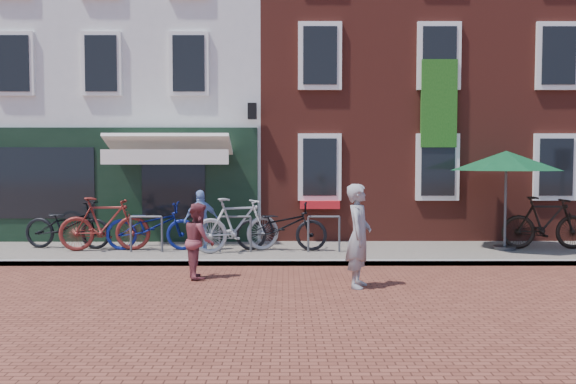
{
  "coord_description": "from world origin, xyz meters",
  "views": [
    {
      "loc": [
        -0.34,
        -11.81,
        2.14
      ],
      "look_at": [
        -0.31,
        0.66,
        1.49
      ],
      "focal_mm": 36.24,
      "sensor_mm": 36.0,
      "label": 1
    }
  ],
  "objects_px": {
    "bicycle_1": "(105,224)",
    "bicycle_4": "(281,226)",
    "bicycle_3": "(237,225)",
    "bicycle_5": "(546,223)",
    "parasol": "(506,157)",
    "bicycle_0": "(68,225)",
    "woman": "(359,236)",
    "cafe_person": "(201,220)",
    "boy": "(199,240)",
    "bicycle_2": "(152,226)"
  },
  "relations": [
    {
      "from": "bicycle_1",
      "to": "bicycle_4",
      "type": "xyz_separation_m",
      "value": [
        4.03,
        0.05,
        -0.06
      ]
    },
    {
      "from": "bicycle_3",
      "to": "bicycle_5",
      "type": "distance_m",
      "value": 7.18
    },
    {
      "from": "parasol",
      "to": "bicycle_0",
      "type": "bearing_deg",
      "value": 178.89
    },
    {
      "from": "woman",
      "to": "bicycle_1",
      "type": "xyz_separation_m",
      "value": [
        -5.39,
        3.41,
        -0.17
      ]
    },
    {
      "from": "bicycle_5",
      "to": "cafe_person",
      "type": "bearing_deg",
      "value": 93.12
    },
    {
      "from": "boy",
      "to": "bicycle_0",
      "type": "relative_size",
      "value": 0.66
    },
    {
      "from": "bicycle_0",
      "to": "bicycle_3",
      "type": "distance_m",
      "value": 4.06
    },
    {
      "from": "cafe_person",
      "to": "bicycle_3",
      "type": "bearing_deg",
      "value": 137.47
    },
    {
      "from": "boy",
      "to": "cafe_person",
      "type": "bearing_deg",
      "value": -7.92
    },
    {
      "from": "parasol",
      "to": "boy",
      "type": "relative_size",
      "value": 1.86
    },
    {
      "from": "bicycle_3",
      "to": "bicycle_2",
      "type": "bearing_deg",
      "value": 56.69
    },
    {
      "from": "cafe_person",
      "to": "bicycle_4",
      "type": "relative_size",
      "value": 0.66
    },
    {
      "from": "bicycle_0",
      "to": "bicycle_1",
      "type": "bearing_deg",
      "value": -102.86
    },
    {
      "from": "bicycle_2",
      "to": "boy",
      "type": "bearing_deg",
      "value": -151.74
    },
    {
      "from": "bicycle_1",
      "to": "cafe_person",
      "type": "bearing_deg",
      "value": -95.3
    },
    {
      "from": "bicycle_1",
      "to": "bicycle_2",
      "type": "xyz_separation_m",
      "value": [
        1.05,
        0.12,
        -0.06
      ]
    },
    {
      "from": "cafe_person",
      "to": "bicycle_2",
      "type": "height_order",
      "value": "cafe_person"
    },
    {
      "from": "woman",
      "to": "bicycle_5",
      "type": "height_order",
      "value": "woman"
    },
    {
      "from": "bicycle_5",
      "to": "bicycle_0",
      "type": "bearing_deg",
      "value": 91.13
    },
    {
      "from": "bicycle_0",
      "to": "boy",
      "type": "bearing_deg",
      "value": -122.78
    },
    {
      "from": "bicycle_4",
      "to": "woman",
      "type": "bearing_deg",
      "value": -154.61
    },
    {
      "from": "boy",
      "to": "cafe_person",
      "type": "xyz_separation_m",
      "value": [
        -0.35,
        2.67,
        0.1
      ]
    },
    {
      "from": "parasol",
      "to": "boy",
      "type": "xyz_separation_m",
      "value": [
        -6.67,
        -2.78,
        -1.55
      ]
    },
    {
      "from": "bicycle_1",
      "to": "bicycle_5",
      "type": "bearing_deg",
      "value": -95.23
    },
    {
      "from": "parasol",
      "to": "bicycle_3",
      "type": "height_order",
      "value": "parasol"
    },
    {
      "from": "bicycle_1",
      "to": "bicycle_3",
      "type": "bearing_deg",
      "value": -100.25
    },
    {
      "from": "bicycle_2",
      "to": "bicycle_5",
      "type": "distance_m",
      "value": 9.16
    },
    {
      "from": "cafe_person",
      "to": "bicycle_3",
      "type": "distance_m",
      "value": 0.88
    },
    {
      "from": "bicycle_0",
      "to": "bicycle_1",
      "type": "height_order",
      "value": "bicycle_1"
    },
    {
      "from": "woman",
      "to": "bicycle_4",
      "type": "relative_size",
      "value": 0.84
    },
    {
      "from": "parasol",
      "to": "woman",
      "type": "distance_m",
      "value": 5.42
    },
    {
      "from": "boy",
      "to": "bicycle_5",
      "type": "relative_size",
      "value": 0.68
    },
    {
      "from": "parasol",
      "to": "bicycle_2",
      "type": "relative_size",
      "value": 1.22
    },
    {
      "from": "bicycle_0",
      "to": "bicycle_5",
      "type": "xyz_separation_m",
      "value": [
        11.19,
        -0.11,
        0.06
      ]
    },
    {
      "from": "parasol",
      "to": "cafe_person",
      "type": "xyz_separation_m",
      "value": [
        -7.02,
        -0.11,
        -1.45
      ]
    },
    {
      "from": "boy",
      "to": "bicycle_5",
      "type": "bearing_deg",
      "value": -84.83
    },
    {
      "from": "bicycle_0",
      "to": "bicycle_3",
      "type": "bearing_deg",
      "value": -90.45
    },
    {
      "from": "parasol",
      "to": "cafe_person",
      "type": "distance_m",
      "value": 7.17
    },
    {
      "from": "parasol",
      "to": "bicycle_0",
      "type": "xyz_separation_m",
      "value": [
        -10.21,
        0.2,
        -1.59
      ]
    },
    {
      "from": "bicycle_2",
      "to": "bicycle_3",
      "type": "xyz_separation_m",
      "value": [
        1.99,
        -0.31,
        0.06
      ]
    },
    {
      "from": "boy",
      "to": "bicycle_1",
      "type": "distance_m",
      "value": 3.65
    },
    {
      "from": "bicycle_1",
      "to": "bicycle_3",
      "type": "distance_m",
      "value": 3.05
    },
    {
      "from": "bicycle_4",
      "to": "bicycle_3",
      "type": "bearing_deg",
      "value": 107.51
    },
    {
      "from": "parasol",
      "to": "bicycle_4",
      "type": "xyz_separation_m",
      "value": [
        -5.19,
        -0.12,
        -1.59
      ]
    },
    {
      "from": "parasol",
      "to": "bicycle_3",
      "type": "xyz_separation_m",
      "value": [
        -6.18,
        -0.36,
        -1.53
      ]
    },
    {
      "from": "cafe_person",
      "to": "bicycle_5",
      "type": "relative_size",
      "value": 0.68
    },
    {
      "from": "bicycle_1",
      "to": "bicycle_4",
      "type": "distance_m",
      "value": 4.03
    },
    {
      "from": "cafe_person",
      "to": "bicycle_4",
      "type": "distance_m",
      "value": 1.84
    },
    {
      "from": "boy",
      "to": "bicycle_0",
      "type": "xyz_separation_m",
      "value": [
        -3.53,
        2.98,
        -0.04
      ]
    },
    {
      "from": "woman",
      "to": "bicycle_1",
      "type": "bearing_deg",
      "value": 73.36
    }
  ]
}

